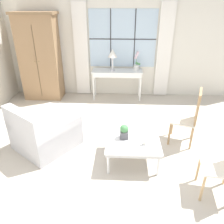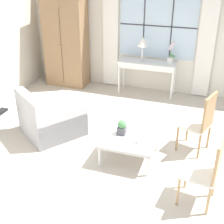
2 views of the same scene
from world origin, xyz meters
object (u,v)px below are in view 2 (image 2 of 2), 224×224
object	(u,v)px
accent_chair_wooden	(208,168)
armoire	(66,41)
side_chair_wooden	(202,120)
potted_plant_small	(122,127)
table_lamp	(143,43)
pillar_candle	(139,140)
coffee_table	(130,139)
potted_orchid	(171,55)
armchair_upholstered	(51,119)
console_table	(147,65)

from	to	relation	value
accent_chair_wooden	armoire	bearing A→B (deg)	137.10
side_chair_wooden	potted_plant_small	size ratio (longest dim) A/B	4.33
table_lamp	pillar_candle	world-z (taller)	table_lamp
accent_chair_wooden	coffee_table	world-z (taller)	accent_chair_wooden
potted_orchid	armchair_upholstered	xyz separation A→B (m)	(-1.71, -2.38, -0.66)
armoire	side_chair_wooden	bearing A→B (deg)	-31.49
potted_plant_small	table_lamp	bearing A→B (deg)	96.83
coffee_table	pillar_candle	size ratio (longest dim) A/B	6.23
accent_chair_wooden	coffee_table	size ratio (longest dim) A/B	1.18
console_table	armchair_upholstered	distance (m)	2.65
armoire	potted_plant_small	world-z (taller)	armoire
side_chair_wooden	console_table	bearing A→B (deg)	123.21
console_table	coffee_table	bearing A→B (deg)	-82.88
side_chair_wooden	accent_chair_wooden	world-z (taller)	side_chair_wooden
console_table	pillar_candle	xyz separation A→B (m)	(0.51, -2.75, -0.22)
armchair_upholstered	accent_chair_wooden	xyz separation A→B (m)	(2.74, -0.96, 0.28)
table_lamp	potted_plant_small	xyz separation A→B (m)	(0.30, -2.53, -0.67)
potted_orchid	potted_plant_small	size ratio (longest dim) A/B	2.01
table_lamp	armchair_upholstered	xyz separation A→B (m)	(-1.10, -2.27, -0.91)
potted_plant_small	potted_orchid	bearing A→B (deg)	83.36
console_table	coffee_table	world-z (taller)	console_table
potted_plant_small	armchair_upholstered	bearing A→B (deg)	169.75
armoire	pillar_candle	bearing A→B (deg)	-47.60
table_lamp	pillar_candle	size ratio (longest dim) A/B	4.07
armoire	pillar_candle	xyz separation A→B (m)	(2.48, -2.72, -0.63)
accent_chair_wooden	pillar_candle	xyz separation A→B (m)	(-1.01, 0.53, -0.10)
potted_orchid	table_lamp	bearing A→B (deg)	-170.39
coffee_table	potted_orchid	bearing A→B (deg)	86.48
armoire	accent_chair_wooden	size ratio (longest dim) A/B	2.15
console_table	pillar_candle	distance (m)	2.80
armoire	potted_orchid	size ratio (longest dim) A/B	4.46
console_table	coffee_table	xyz separation A→B (m)	(0.33, -2.62, -0.32)
armoire	potted_plant_small	bearing A→B (deg)	-49.70
armoire	table_lamp	world-z (taller)	armoire
armchair_upholstered	coffee_table	world-z (taller)	armchair_upholstered
console_table	potted_plant_small	distance (m)	2.58
console_table	table_lamp	world-z (taller)	table_lamp
armoire	console_table	distance (m)	2.02
table_lamp	side_chair_wooden	distance (m)	2.57
armoire	potted_orchid	bearing A→B (deg)	1.97
potted_orchid	potted_plant_small	world-z (taller)	potted_orchid
pillar_candle	potted_orchid	bearing A→B (deg)	90.34
potted_orchid	side_chair_wooden	size ratio (longest dim) A/B	0.47
accent_chair_wooden	pillar_candle	distance (m)	1.15
side_chair_wooden	pillar_candle	world-z (taller)	side_chair_wooden
coffee_table	table_lamp	bearing A→B (deg)	99.81
armchair_upholstered	table_lamp	bearing A→B (deg)	64.09
armoire	potted_plant_small	size ratio (longest dim) A/B	8.97
table_lamp	side_chair_wooden	bearing A→B (deg)	-53.95
table_lamp	armchair_upholstered	size ratio (longest dim) A/B	0.43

